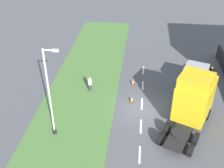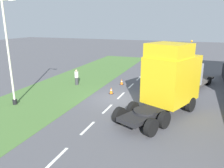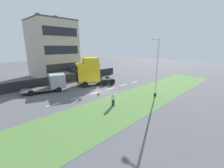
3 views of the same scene
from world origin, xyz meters
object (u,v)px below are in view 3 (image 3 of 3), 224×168
flatbed_truck (54,82)px  traffic_cone_lead (80,98)px  parked_car (76,74)px  lamp_post (156,71)px  traffic_cone_trailing (99,93)px  lorry_cab (89,72)px  pedestrian (113,99)px

flatbed_truck → traffic_cone_lead: flatbed_truck is taller
parked_car → lamp_post: lamp_post is taller
flatbed_truck → traffic_cone_trailing: 7.32m
parked_car → flatbed_truck: bearing=128.2°
flatbed_truck → traffic_cone_trailing: (-6.29, -3.58, -1.07)m
lorry_cab → pedestrian: (-9.42, 3.75, -1.65)m
lorry_cab → traffic_cone_lead: size_ratio=12.00×
traffic_cone_lead → traffic_cone_trailing: size_ratio=1.00×
parked_car → traffic_cone_lead: (-11.80, 6.92, -0.74)m
pedestrian → flatbed_truck: bearing=11.4°
lamp_post → traffic_cone_lead: (5.92, 8.19, -3.27)m
pedestrian → traffic_cone_lead: 4.57m
pedestrian → traffic_cone_trailing: bearing=-18.8°
parked_car → pedestrian: 16.87m
pedestrian → traffic_cone_lead: pedestrian is taller
parked_car → traffic_cone_trailing: (-11.75, 3.79, -0.74)m
parked_car → lamp_post: size_ratio=0.61×
traffic_cone_trailing → parked_car: bearing=-17.9°
parked_car → lamp_post: 17.94m
flatbed_truck → parked_car: size_ratio=1.38×
traffic_cone_lead → traffic_cone_trailing: 3.13m
lorry_cab → traffic_cone_lead: 7.80m
pedestrian → traffic_cone_lead: bearing=21.6°
parked_car → lamp_post: (-17.71, -1.27, 2.54)m
traffic_cone_trailing → pedestrian: bearing=161.2°
pedestrian → lorry_cab: bearing=-21.7°
lamp_post → traffic_cone_trailing: (5.96, 5.06, -3.27)m
lorry_cab → lamp_post: lamp_post is taller
lorry_cab → flatbed_truck: size_ratio=1.07×
lorry_cab → traffic_cone_trailing: size_ratio=12.00×
flatbed_truck → parked_car: 9.18m
flatbed_truck → pedestrian: size_ratio=4.15×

